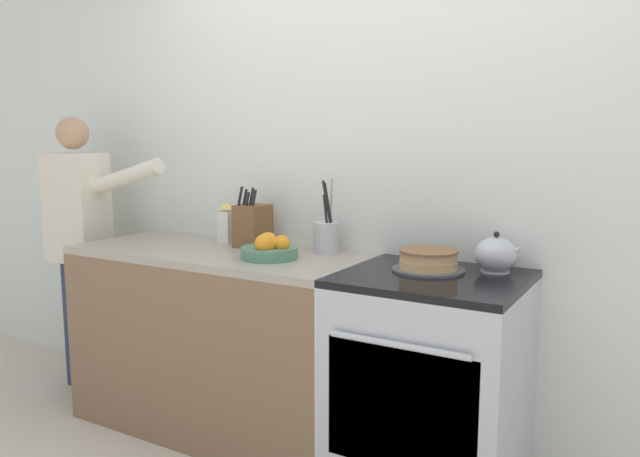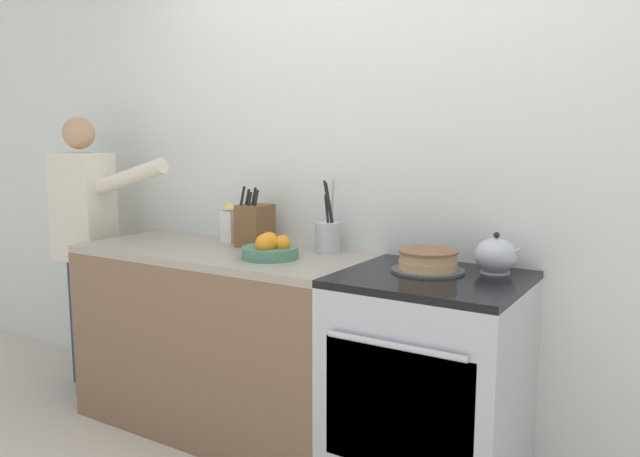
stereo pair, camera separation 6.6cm
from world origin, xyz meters
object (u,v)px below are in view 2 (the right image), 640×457
at_px(layer_cake, 428,261).
at_px(tea_kettle, 496,256).
at_px(milk_carton, 230,223).
at_px(stove_range, 429,384).
at_px(utensil_crock, 328,236).
at_px(fruit_bowl, 270,248).
at_px(person_baker, 85,229).
at_px(knife_block, 255,225).

relative_size(layer_cake, tea_kettle, 1.45).
bearing_deg(milk_carton, tea_kettle, -0.66).
distance_m(stove_range, milk_carton, 1.31).
bearing_deg(milk_carton, layer_cake, -6.64).
xyz_separation_m(utensil_crock, fruit_bowl, (-0.14, -0.26, -0.03)).
relative_size(layer_cake, person_baker, 0.19).
relative_size(layer_cake, milk_carton, 1.44).
relative_size(stove_range, person_baker, 0.58).
distance_m(stove_range, knife_block, 1.14).
height_order(layer_cake, utensil_crock, utensil_crock).
relative_size(knife_block, person_baker, 0.19).
distance_m(stove_range, utensil_crock, 0.82).
height_order(layer_cake, tea_kettle, tea_kettle).
bearing_deg(stove_range, milk_carton, 170.51).
xyz_separation_m(stove_range, layer_cake, (-0.04, 0.06, 0.48)).
bearing_deg(layer_cake, person_baker, -178.28).
distance_m(tea_kettle, fruit_bowl, 0.96).
bearing_deg(utensil_crock, milk_carton, -178.77).
distance_m(utensil_crock, person_baker, 1.48).
relative_size(stove_range, utensil_crock, 2.56).
bearing_deg(person_baker, knife_block, -4.05).
bearing_deg(utensil_crock, stove_range, -19.29).
bearing_deg(layer_cake, knife_block, 174.23).
distance_m(utensil_crock, fruit_bowl, 0.30).
height_order(stove_range, tea_kettle, tea_kettle).
xyz_separation_m(tea_kettle, utensil_crock, (-0.79, 0.03, 0.01)).
relative_size(tea_kettle, utensil_crock, 0.58).
relative_size(knife_block, milk_carton, 1.47).
distance_m(stove_range, layer_cake, 0.49).
bearing_deg(person_baker, milk_carton, -0.05).
bearing_deg(utensil_crock, knife_block, -172.76).
xyz_separation_m(fruit_bowl, person_baker, (-1.33, 0.05, -0.03)).
bearing_deg(knife_block, person_baker, -171.81).
height_order(stove_range, fruit_bowl, fruit_bowl).
distance_m(milk_carton, person_baker, 0.91).
distance_m(stove_range, tea_kettle, 0.58).
bearing_deg(milk_carton, knife_block, -10.87).
xyz_separation_m(milk_carton, person_baker, (-0.89, -0.19, -0.08)).
xyz_separation_m(knife_block, milk_carton, (-0.19, 0.04, -0.01)).
distance_m(tea_kettle, person_baker, 2.27).
xyz_separation_m(fruit_bowl, milk_carton, (-0.43, 0.25, 0.05)).
distance_m(layer_cake, tea_kettle, 0.27).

